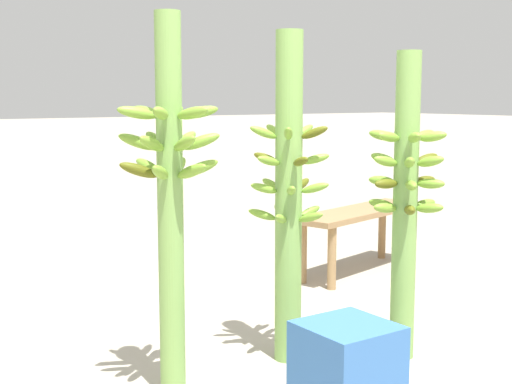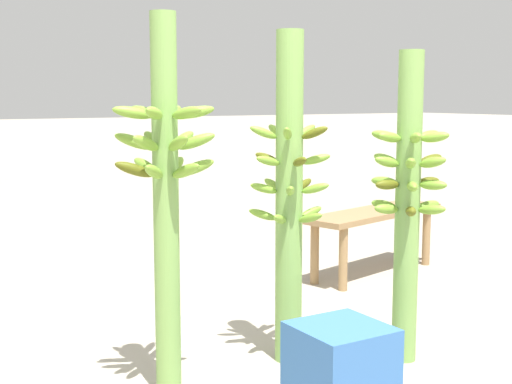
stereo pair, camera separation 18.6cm
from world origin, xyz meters
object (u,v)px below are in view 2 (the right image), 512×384
(banana_stalk_left, at_px, (166,192))
(produce_crate, at_px, (341,368))
(banana_stalk_right, at_px, (408,200))
(market_bench, at_px, (374,221))
(banana_stalk_center, at_px, (289,196))

(banana_stalk_left, xyz_separation_m, produce_crate, (0.54, -0.52, -0.71))
(banana_stalk_right, relative_size, market_bench, 1.15)
(banana_stalk_left, distance_m, banana_stalk_center, 0.68)
(produce_crate, bearing_deg, banana_stalk_left, 135.73)
(banana_stalk_left, height_order, market_bench, banana_stalk_left)
(banana_stalk_center, bearing_deg, produce_crate, -102.90)
(produce_crate, bearing_deg, banana_stalk_right, 24.76)
(banana_stalk_right, relative_size, produce_crate, 4.19)
(banana_stalk_center, height_order, banana_stalk_right, banana_stalk_center)
(banana_stalk_center, bearing_deg, banana_stalk_left, -174.99)
(banana_stalk_center, distance_m, produce_crate, 0.88)
(banana_stalk_center, bearing_deg, banana_stalk_right, -31.17)
(banana_stalk_center, height_order, produce_crate, banana_stalk_center)
(banana_stalk_center, bearing_deg, market_bench, 36.33)
(market_bench, bearing_deg, banana_stalk_right, -139.70)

